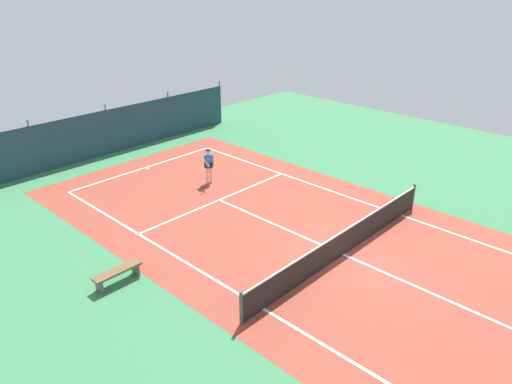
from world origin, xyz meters
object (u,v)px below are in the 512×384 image
tennis_net (344,242)px  tennis_player (209,164)px  tennis_ball_near_player (83,195)px  courtside_bench (117,273)px

tennis_net → tennis_player: 8.20m
tennis_player → tennis_ball_near_player: bearing=-24.1°
tennis_ball_near_player → tennis_player: bearing=-31.7°
courtside_bench → tennis_ball_near_player: bearing=70.1°
tennis_player → courtside_bench: tennis_player is taller
tennis_net → tennis_ball_near_player: (-3.82, 11.09, -0.48)m
tennis_net → tennis_ball_near_player: 11.74m
tennis_net → tennis_ball_near_player: tennis_net is taller
tennis_net → courtside_bench: tennis_net is taller
tennis_net → courtside_bench: (-6.31, 4.21, -0.14)m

